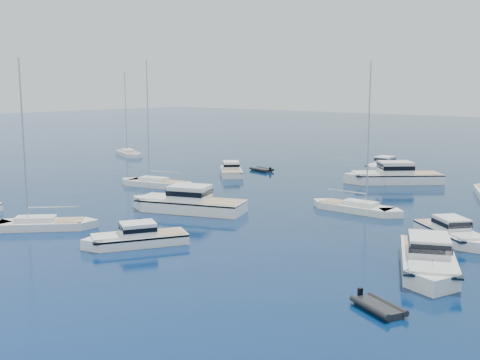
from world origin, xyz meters
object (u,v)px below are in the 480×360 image
object	(u,v)px
sailboat_fore	(41,229)
tender_yellow	(205,190)
motor_cruiser_right	(428,270)
motor_cruiser_near	(136,245)

from	to	relation	value
sailboat_fore	tender_yellow	size ratio (longest dim) A/B	4.69
tender_yellow	motor_cruiser_right	bearing A→B (deg)	-69.16
motor_cruiser_right	sailboat_fore	world-z (taller)	sailboat_fore
motor_cruiser_near	tender_yellow	distance (m)	24.53
motor_cruiser_right	sailboat_fore	distance (m)	31.76
motor_cruiser_right	tender_yellow	world-z (taller)	motor_cruiser_right
motor_cruiser_right	motor_cruiser_near	bearing A→B (deg)	-2.98
motor_cruiser_near	sailboat_fore	distance (m)	10.49
sailboat_fore	motor_cruiser_right	bearing A→B (deg)	-117.20
motor_cruiser_near	tender_yellow	xyz separation A→B (m)	(-12.55, 21.07, 0.00)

